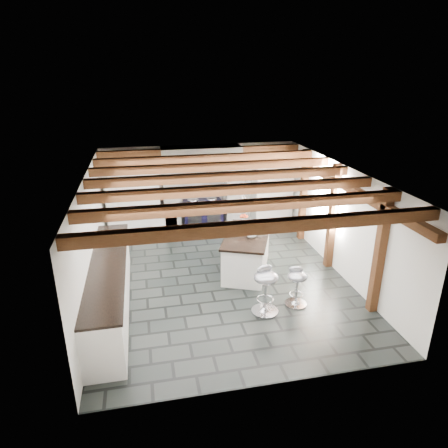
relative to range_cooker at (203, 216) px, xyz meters
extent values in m
plane|color=black|center=(0.00, -2.68, -0.47)|extent=(6.00, 6.00, 0.00)
plane|color=white|center=(0.00, 0.32, 0.68)|extent=(5.00, 0.00, 5.00)
plane|color=white|center=(-2.50, -2.68, 0.68)|extent=(0.00, 6.00, 6.00)
plane|color=white|center=(2.50, -2.68, 0.68)|extent=(0.00, 6.00, 6.00)
plane|color=white|center=(0.00, -2.68, 1.83)|extent=(6.00, 6.00, 0.00)
cube|color=silver|center=(-0.80, 0.02, 0.48)|extent=(0.40, 0.60, 1.90)
cube|color=silver|center=(0.80, 0.02, 0.48)|extent=(0.40, 0.60, 1.90)
cube|color=brown|center=(0.00, 0.02, 1.52)|extent=(2.10, 0.65, 0.18)
cube|color=silver|center=(0.00, 0.02, 1.68)|extent=(2.00, 0.60, 0.31)
cube|color=black|center=(0.00, -0.30, 1.58)|extent=(1.00, 0.03, 0.22)
cube|color=silver|center=(0.00, -0.31, 1.58)|extent=(0.90, 0.01, 0.14)
cube|color=white|center=(-1.75, 0.02, 0.53)|extent=(1.30, 0.58, 2.00)
cube|color=white|center=(1.90, 0.02, 0.53)|extent=(1.00, 0.58, 2.00)
cube|color=white|center=(-2.20, -3.28, -0.03)|extent=(0.60, 3.80, 0.88)
cube|color=black|center=(-2.20, -3.28, 0.43)|extent=(0.64, 3.80, 0.04)
cube|color=white|center=(-1.05, 0.02, -0.03)|extent=(0.70, 0.60, 0.88)
cube|color=black|center=(-1.05, 0.02, 0.43)|extent=(0.74, 0.64, 0.04)
cube|color=brown|center=(2.42, -2.68, 1.48)|extent=(0.15, 5.80, 0.14)
plane|color=white|center=(2.48, -2.08, 1.08)|extent=(0.00, 0.90, 0.90)
cube|color=brown|center=(0.00, -5.28, 1.74)|extent=(5.00, 0.16, 0.16)
cube|color=brown|center=(0.00, -4.41, 1.74)|extent=(5.00, 0.16, 0.16)
cube|color=brown|center=(0.00, -3.54, 1.74)|extent=(5.00, 0.16, 0.16)
cube|color=brown|center=(0.00, -2.68, 1.74)|extent=(5.00, 0.16, 0.16)
cube|color=brown|center=(0.00, -1.81, 1.74)|extent=(5.00, 0.16, 0.16)
cube|color=brown|center=(0.00, -0.94, 1.74)|extent=(5.00, 0.16, 0.16)
cube|color=brown|center=(0.00, -0.08, 1.74)|extent=(5.00, 0.16, 0.16)
cube|color=brown|center=(2.42, -4.28, 0.68)|extent=(0.15, 0.15, 2.30)
cube|color=brown|center=(2.42, -2.48, 0.68)|extent=(0.15, 0.15, 2.30)
cube|color=brown|center=(2.42, -0.88, 0.68)|extent=(0.15, 0.15, 2.30)
cylinder|color=black|center=(0.45, -2.73, 1.46)|extent=(0.01, 0.01, 0.56)
cylinder|color=white|center=(0.45, -2.73, 1.13)|extent=(0.09, 0.09, 0.22)
cylinder|color=black|center=(0.50, -2.43, 1.46)|extent=(0.01, 0.01, 0.56)
cylinder|color=white|center=(0.50, -2.43, 1.13)|extent=(0.09, 0.09, 0.22)
cylinder|color=black|center=(0.55, -2.13, 1.46)|extent=(0.01, 0.01, 0.56)
cylinder|color=white|center=(0.55, -2.13, 1.13)|extent=(0.09, 0.09, 0.22)
cube|color=black|center=(0.00, 0.00, -0.02)|extent=(1.00, 0.60, 0.90)
ellipsoid|color=silver|center=(-0.25, 0.00, 0.46)|extent=(0.28, 0.28, 0.11)
ellipsoid|color=silver|center=(0.25, 0.00, 0.46)|extent=(0.28, 0.28, 0.11)
cylinder|color=silver|center=(0.00, -0.32, 0.35)|extent=(0.95, 0.03, 0.03)
cube|color=black|center=(-0.25, -0.30, -0.02)|extent=(0.35, 0.02, 0.30)
cube|color=black|center=(0.25, -0.30, -0.02)|extent=(0.35, 0.02, 0.30)
cube|color=white|center=(0.59, -2.33, -0.07)|extent=(1.37, 1.82, 0.80)
cube|color=black|center=(0.59, -2.33, 0.35)|extent=(1.47, 1.91, 0.05)
imported|color=white|center=(0.63, -1.86, 0.46)|extent=(0.22, 0.22, 0.17)
ellipsoid|color=red|center=(0.63, -1.86, 0.60)|extent=(0.18, 0.18, 0.11)
cylinder|color=white|center=(0.83, -2.09, 0.46)|extent=(0.11, 0.11, 0.16)
imported|color=white|center=(0.63, -2.45, 0.40)|extent=(0.31, 0.31, 0.06)
cylinder|color=white|center=(0.81, -2.38, 0.42)|extent=(0.05, 0.05, 0.09)
cylinder|color=white|center=(0.81, -2.38, 0.47)|extent=(0.20, 0.20, 0.01)
cylinder|color=#D9B391|center=(0.81, -2.38, 0.51)|extent=(0.15, 0.15, 0.06)
cylinder|color=silver|center=(1.14, -3.83, -0.45)|extent=(0.40, 0.40, 0.03)
cone|color=silver|center=(1.14, -3.83, -0.41)|extent=(0.18, 0.18, 0.07)
cylinder|color=silver|center=(1.14, -3.83, -0.16)|extent=(0.05, 0.05, 0.51)
torus|color=silver|center=(1.14, -3.83, -0.24)|extent=(0.26, 0.26, 0.02)
ellipsoid|color=#9396A0|center=(1.14, -3.83, 0.12)|extent=(0.45, 0.45, 0.17)
ellipsoid|color=#9396A0|center=(1.16, -3.75, 0.22)|extent=(0.28, 0.17, 0.14)
cylinder|color=silver|center=(0.50, -3.95, -0.45)|extent=(0.48, 0.48, 0.03)
cone|color=silver|center=(0.50, -3.95, -0.40)|extent=(0.22, 0.22, 0.09)
cylinder|color=silver|center=(0.50, -3.95, -0.10)|extent=(0.05, 0.05, 0.60)
torus|color=silver|center=(0.50, -3.95, -0.20)|extent=(0.31, 0.31, 0.02)
ellipsoid|color=#9396A0|center=(0.50, -3.95, 0.24)|extent=(0.53, 0.53, 0.20)
ellipsoid|color=#9396A0|center=(0.47, -3.84, 0.34)|extent=(0.33, 0.19, 0.17)
camera|label=1|loc=(-1.48, -9.81, 3.61)|focal=32.00mm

